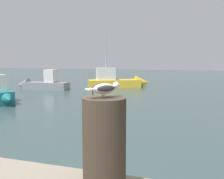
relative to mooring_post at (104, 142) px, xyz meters
name	(u,v)px	position (x,y,z in m)	size (l,w,h in m)	color
mooring_post	(104,142)	(0.00, 0.00, 0.00)	(0.42, 0.42, 0.88)	#382D23
seagull	(105,88)	(0.00, 0.01, 0.53)	(0.30, 0.33, 0.14)	#C66E60
boat_grey	(41,84)	(-10.96, 15.53, -1.13)	(4.59, 1.37, 1.83)	gray
boat_yellow	(120,81)	(-5.18, 19.00, -1.05)	(5.43, 3.83, 5.03)	yellow
boat_teal	(1,93)	(-9.31, 9.14, -1.05)	(3.47, 2.85, 3.95)	#1E7075
channel_buoy	(93,107)	(-2.95, 7.04, -1.10)	(0.56, 0.56, 1.33)	green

